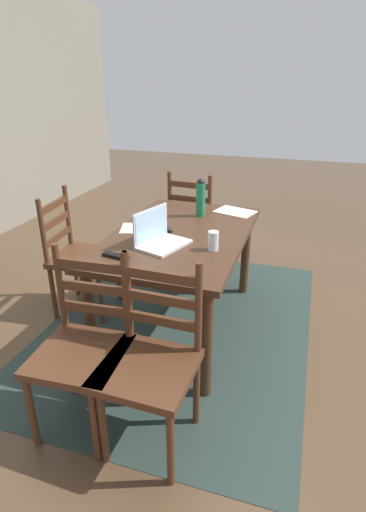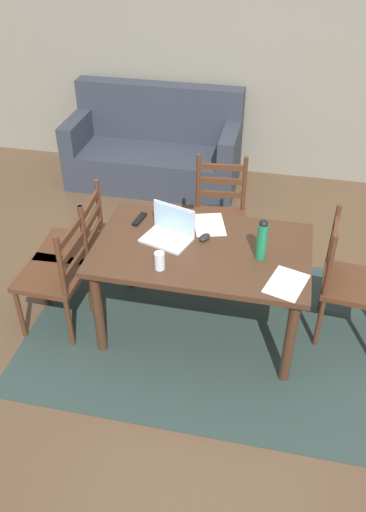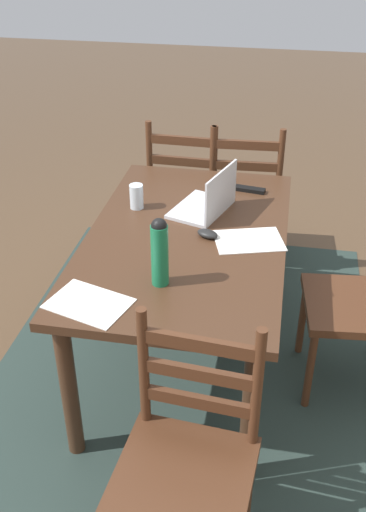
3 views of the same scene
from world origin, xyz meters
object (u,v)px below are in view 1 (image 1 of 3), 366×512
chair_left_near (150,363)px  tv_remote (116,256)px  water_bottle (201,197)px  chair_left_far (84,348)px  dining_table (180,246)px  chair_far_head (79,255)px  computer_mouse (167,229)px  chair_right_far (195,222)px  drinking_glass (213,241)px  laptop (158,236)px

chair_left_near → tv_remote: bearing=38.9°
water_bottle → chair_left_far: bearing=171.3°
dining_table → chair_left_far: bearing=169.9°
chair_far_head → computer_mouse: (-0.00, -0.72, 0.29)m
dining_table → computer_mouse: 0.15m
chair_right_far → computer_mouse: bearing=-175.2°
computer_mouse → chair_right_far: bearing=29.1°
computer_mouse → water_bottle: bearing=6.0°
water_bottle → tv_remote: water_bottle is taller
chair_left_far → tv_remote: 0.59m
chair_far_head → tv_remote: 0.82m
chair_left_near → dining_table: bearing=10.0°
chair_left_near → computer_mouse: size_ratio=9.50×
chair_right_far → tv_remote: bearing=178.0°
chair_right_far → chair_left_far: 2.03m
chair_right_far → computer_mouse: 1.06m
dining_table → chair_far_head: 0.83m
chair_right_far → water_bottle: water_bottle is taller
chair_right_far → drinking_glass: chair_right_far is taller
chair_far_head → chair_left_far: same height
chair_left_far → drinking_glass: bearing=-30.4°
dining_table → water_bottle: water_bottle is taller
tv_remote → chair_left_near: bearing=47.8°
laptop → water_bottle: 0.64m
computer_mouse → tv_remote: size_ratio=0.59×
chair_left_near → tv_remote: (0.51, 0.41, 0.29)m
chair_left_near → water_bottle: 1.47m
chair_right_far → water_bottle: size_ratio=3.30×
chair_left_near → tv_remote: 0.71m
dining_table → chair_left_near: 1.04m
chair_far_head → drinking_glass: 1.17m
laptop → computer_mouse: size_ratio=3.73×
dining_table → chair_right_far: size_ratio=1.53×
water_bottle → tv_remote: (-0.89, 0.27, -0.14)m
chair_right_far → chair_left_far: same height
chair_left_far → water_bottle: bearing=-8.7°
drinking_glass → tv_remote: size_ratio=0.71×
chair_left_far → drinking_glass: 0.98m
chair_right_far → chair_left_far: (-2.03, -0.00, 0.00)m
drinking_glass → tv_remote: (-0.28, 0.52, -0.05)m
dining_table → water_bottle: 0.46m
chair_left_far → tv_remote: bearing=5.9°
dining_table → tv_remote: size_ratio=8.52×
drinking_glass → dining_table: bearing=52.3°
chair_left_far → computer_mouse: bearing=-4.8°
chair_far_head → chair_right_far: same height
chair_left_far → computer_mouse: 1.05m
dining_table → chair_left_far: 1.04m
chair_left_far → chair_left_near: 0.36m
chair_left_near → chair_left_far: bearing=90.0°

